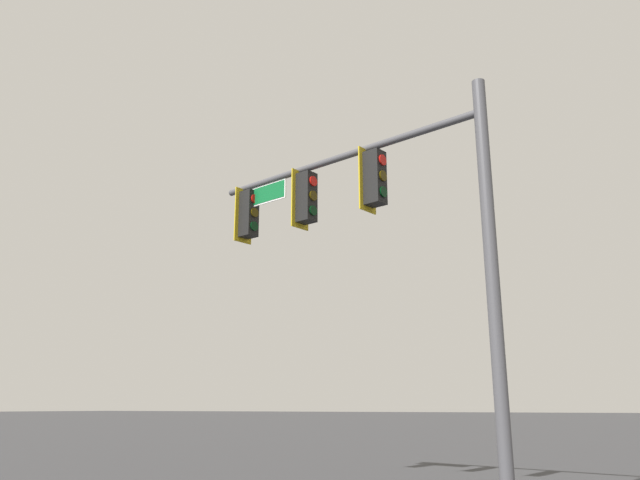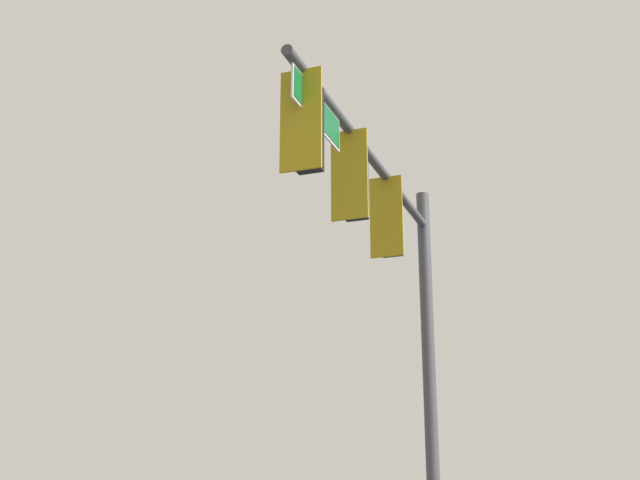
# 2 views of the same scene
# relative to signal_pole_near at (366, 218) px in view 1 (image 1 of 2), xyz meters

# --- Properties ---
(signal_pole_near) EXTENTS (6.54, 1.77, 7.30)m
(signal_pole_near) POSITION_rel_signal_pole_near_xyz_m (0.00, 0.00, 0.00)
(signal_pole_near) COLOR #47474C
(signal_pole_near) RESTS_ON ground_plane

